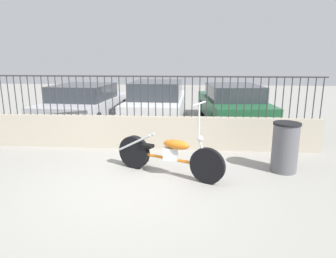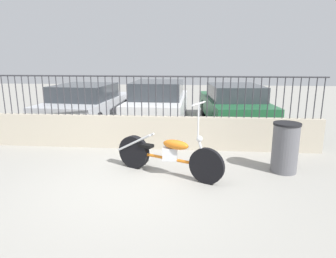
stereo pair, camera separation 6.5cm
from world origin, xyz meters
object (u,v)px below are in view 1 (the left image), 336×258
car_silver (86,104)px  trash_bin (285,147)px  car_green (232,104)px  motorcycle_orange (163,154)px  car_white (157,102)px

car_silver → trash_bin: bearing=-123.2°
trash_bin → car_green: 4.38m
trash_bin → car_silver: (-5.41, 4.05, 0.18)m
motorcycle_orange → car_green: 5.05m
car_white → car_green: 2.52m
car_green → car_white: bearing=86.5°
trash_bin → car_silver: 6.76m
trash_bin → car_white: bearing=124.9°
trash_bin → car_white: size_ratio=0.22×
car_silver → car_white: car_white is taller
car_silver → car_white: size_ratio=1.00×
motorcycle_orange → car_silver: (-3.04, 4.37, 0.28)m
car_green → car_silver: bearing=88.3°
motorcycle_orange → car_white: bearing=122.8°
car_silver → car_green: bearing=-82.9°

